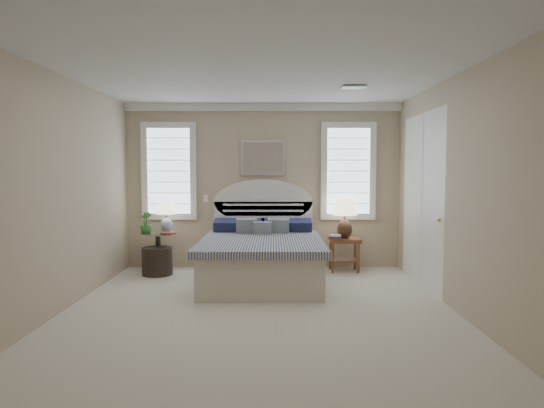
{
  "coord_description": "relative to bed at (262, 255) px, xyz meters",
  "views": [
    {
      "loc": [
        0.16,
        -5.51,
        1.61
      ],
      "look_at": [
        0.15,
        1.0,
        1.16
      ],
      "focal_mm": 32.0,
      "sensor_mm": 36.0,
      "label": 1
    }
  ],
  "objects": [
    {
      "name": "floor",
      "position": [
        0.0,
        -1.46,
        -0.39
      ],
      "size": [
        4.5,
        5.0,
        0.01
      ],
      "primitive_type": "cube",
      "color": "silver",
      "rests_on": "ground"
    },
    {
      "name": "ceiling",
      "position": [
        0.0,
        -1.46,
        2.31
      ],
      "size": [
        4.5,
        5.0,
        0.01
      ],
      "primitive_type": "cube",
      "color": "silver",
      "rests_on": "wall_back"
    },
    {
      "name": "wall_back",
      "position": [
        0.0,
        1.04,
        0.96
      ],
      "size": [
        4.5,
        0.02,
        2.7
      ],
      "primitive_type": "cube",
      "color": "#C0AB90",
      "rests_on": "floor"
    },
    {
      "name": "wall_left",
      "position": [
        -2.25,
        -1.46,
        0.96
      ],
      "size": [
        0.02,
        5.0,
        2.7
      ],
      "primitive_type": "cube",
      "color": "#C0AB90",
      "rests_on": "floor"
    },
    {
      "name": "wall_right",
      "position": [
        2.25,
        -1.46,
        0.96
      ],
      "size": [
        0.02,
        5.0,
        2.7
      ],
      "primitive_type": "cube",
      "color": "#C0AB90",
      "rests_on": "floor"
    },
    {
      "name": "crown_molding",
      "position": [
        0.0,
        1.0,
        2.25
      ],
      "size": [
        4.5,
        0.08,
        0.12
      ],
      "primitive_type": "cube",
      "color": "white",
      "rests_on": "wall_back"
    },
    {
      "name": "hvac_vent",
      "position": [
        1.2,
        -0.66,
        2.29
      ],
      "size": [
        0.3,
        0.2,
        0.02
      ],
      "primitive_type": "cube",
      "color": "#B2B2B2",
      "rests_on": "ceiling"
    },
    {
      "name": "switch_plate",
      "position": [
        -0.95,
        1.03,
        0.76
      ],
      "size": [
        0.08,
        0.01,
        0.12
      ],
      "primitive_type": "cube",
      "color": "white",
      "rests_on": "wall_back"
    },
    {
      "name": "window_left",
      "position": [
        -1.55,
        1.02,
        1.21
      ],
      "size": [
        0.9,
        0.06,
        1.6
      ],
      "primitive_type": "cube",
      "color": "silver",
      "rests_on": "wall_back"
    },
    {
      "name": "window_right",
      "position": [
        1.4,
        1.02,
        1.21
      ],
      "size": [
        0.9,
        0.06,
        1.6
      ],
      "primitive_type": "cube",
      "color": "silver",
      "rests_on": "wall_back"
    },
    {
      "name": "painting",
      "position": [
        0.0,
        1.0,
        1.43
      ],
      "size": [
        0.74,
        0.04,
        0.58
      ],
      "primitive_type": "cube",
      "color": "silver",
      "rests_on": "wall_back"
    },
    {
      "name": "closet_door",
      "position": [
        2.23,
        -0.26,
        0.81
      ],
      "size": [
        0.02,
        1.8,
        2.4
      ],
      "primitive_type": "cube",
      "color": "white",
      "rests_on": "floor"
    },
    {
      "name": "bed",
      "position": [
        0.0,
        0.0,
        0.0
      ],
      "size": [
        1.72,
        2.28,
        1.47
      ],
      "color": "beige",
      "rests_on": "floor"
    },
    {
      "name": "side_table_left",
      "position": [
        -1.65,
        0.59,
        0.0
      ],
      "size": [
        0.56,
        0.56,
        0.63
      ],
      "color": "black",
      "rests_on": "floor"
    },
    {
      "name": "nightstand_right",
      "position": [
        1.3,
        0.69,
        0.0
      ],
      "size": [
        0.5,
        0.4,
        0.53
      ],
      "color": "brown",
      "rests_on": "floor"
    },
    {
      "name": "floor_pot",
      "position": [
        -1.63,
        0.43,
        -0.17
      ],
      "size": [
        0.53,
        0.53,
        0.42
      ],
      "primitive_type": "cylinder",
      "rotation": [
        0.0,
        0.0,
        -0.15
      ],
      "color": "black",
      "rests_on": "floor"
    },
    {
      "name": "lamp_left",
      "position": [
        -1.52,
        0.65,
        0.55
      ],
      "size": [
        0.41,
        0.41,
        0.51
      ],
      "rotation": [
        0.0,
        0.0,
        0.41
      ],
      "color": "white",
      "rests_on": "side_table_left"
    },
    {
      "name": "lamp_right",
      "position": [
        1.3,
        0.7,
        0.54
      ],
      "size": [
        0.5,
        0.5,
        0.65
      ],
      "rotation": [
        0.0,
        0.0,
        -0.3
      ],
      "color": "black",
      "rests_on": "nightstand_right"
    },
    {
      "name": "potted_plant",
      "position": [
        -1.8,
        0.46,
        0.41
      ],
      "size": [
        0.24,
        0.24,
        0.34
      ],
      "primitive_type": "imported",
      "rotation": [
        0.0,
        0.0,
        -0.31
      ],
      "color": "#437B31",
      "rests_on": "side_table_left"
    },
    {
      "name": "books_left",
      "position": [
        -1.45,
        0.43,
        0.26
      ],
      "size": [
        0.24,
        0.21,
        0.03
      ],
      "rotation": [
        0.0,
        0.0,
        -0.39
      ],
      "color": "#A12F28",
      "rests_on": "side_table_left"
    },
    {
      "name": "books_right",
      "position": [
        1.14,
        0.54,
        0.18
      ],
      "size": [
        0.22,
        0.19,
        0.08
      ],
      "rotation": [
        0.0,
        0.0,
        -0.34
      ],
      "color": "#A12F28",
      "rests_on": "nightstand_right"
    }
  ]
}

